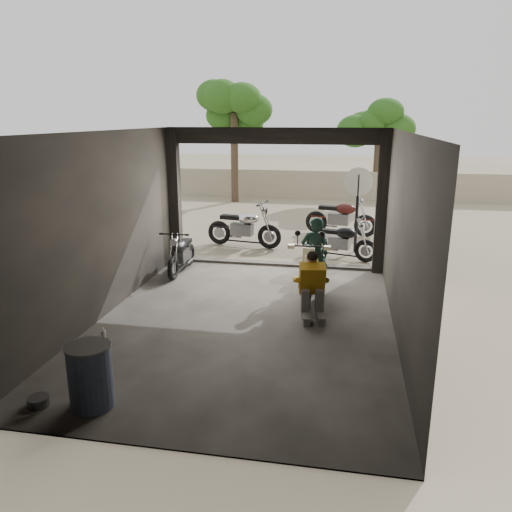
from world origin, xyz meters
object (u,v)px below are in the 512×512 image
(main_bike, at_px, (310,267))
(outside_bike_a, at_px, (244,224))
(helmet, at_px, (314,251))
(sign_post, at_px, (358,196))
(outside_bike_b, at_px, (341,214))
(outside_bike_c, at_px, (341,238))
(rider, at_px, (315,254))
(oil_drum, at_px, (91,377))
(left_bike, at_px, (181,251))
(stool, at_px, (312,260))
(mechanic, at_px, (313,288))

(main_bike, distance_m, outside_bike_a, 4.18)
(helmet, xyz_separation_m, sign_post, (0.92, 2.50, 0.84))
(helmet, distance_m, sign_post, 2.79)
(outside_bike_b, distance_m, outside_bike_c, 2.68)
(outside_bike_a, bearing_deg, outside_bike_b, -44.13)
(helmet, bearing_deg, rider, -77.89)
(outside_bike_c, height_order, oil_drum, outside_bike_c)
(main_bike, distance_m, outside_bike_c, 2.88)
(outside_bike_a, xyz_separation_m, oil_drum, (-0.21, -8.03, -0.22))
(outside_bike_a, height_order, oil_drum, outside_bike_a)
(left_bike, height_order, stool, left_bike)
(outside_bike_c, distance_m, helmet, 1.80)
(left_bike, distance_m, outside_bike_b, 5.63)
(outside_bike_c, height_order, stool, outside_bike_c)
(main_bike, height_order, rider, rider)
(outside_bike_b, bearing_deg, sign_post, -154.85)
(left_bike, height_order, outside_bike_b, outside_bike_b)
(main_bike, height_order, mechanic, main_bike)
(outside_bike_a, xyz_separation_m, helmet, (2.07, -2.51, 0.01))
(outside_bike_b, xyz_separation_m, oil_drum, (-2.76, -9.91, -0.23))
(rider, height_order, stool, rider)
(main_bike, relative_size, helmet, 6.20)
(left_bike, relative_size, mechanic, 1.29)
(outside_bike_a, distance_m, outside_bike_c, 2.75)
(outside_bike_c, bearing_deg, oil_drum, 175.57)
(left_bike, bearing_deg, mechanic, -35.82)
(main_bike, bearing_deg, sign_post, 75.69)
(main_bike, xyz_separation_m, oil_drum, (-2.29, -4.41, -0.19))
(mechanic, xyz_separation_m, helmet, (-0.14, 2.28, 0.06))
(left_bike, relative_size, helmet, 5.18)
(rider, distance_m, stool, 0.84)
(outside_bike_b, bearing_deg, helmet, -174.01)
(outside_bike_c, xyz_separation_m, mechanic, (-0.42, -3.99, 0.04))
(outside_bike_b, height_order, oil_drum, outside_bike_b)
(left_bike, distance_m, sign_post, 4.75)
(sign_post, bearing_deg, helmet, -127.33)
(mechanic, xyz_separation_m, stool, (-0.17, 2.27, -0.14))
(rider, xyz_separation_m, oil_drum, (-2.34, -4.75, -0.36))
(outside_bike_b, bearing_deg, stool, -174.34)
(main_bike, bearing_deg, helmet, 90.29)
(mechanic, xyz_separation_m, oil_drum, (-2.42, -3.25, -0.17))
(left_bike, bearing_deg, outside_bike_a, 70.14)
(main_bike, distance_m, rider, 0.39)
(left_bike, xyz_separation_m, sign_post, (3.90, 2.54, 0.97))
(left_bike, bearing_deg, sign_post, 32.86)
(outside_bike_b, height_order, sign_post, sign_post)
(outside_bike_c, relative_size, mechanic, 1.38)
(stool, bearing_deg, outside_bike_b, 83.32)
(rider, height_order, helmet, rider)
(helmet, bearing_deg, main_bike, -82.23)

